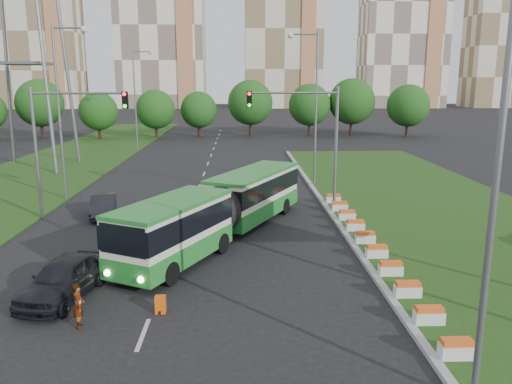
{
  "coord_description": "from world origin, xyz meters",
  "views": [
    {
      "loc": [
        0.25,
        -21.32,
        8.21
      ],
      "look_at": [
        1.12,
        4.21,
        2.6
      ],
      "focal_mm": 35.0,
      "sensor_mm": 36.0,
      "label": 1
    }
  ],
  "objects_px": {
    "traffic_mast_left": "(62,132)",
    "car_left_near": "(64,278)",
    "car_left_far": "(103,206)",
    "traffic_mast_median": "(311,129)",
    "pedestrian": "(78,305)",
    "shopping_trolley": "(160,305)",
    "articulated_bus": "(216,208)"
  },
  "relations": [
    {
      "from": "traffic_mast_left",
      "to": "car_left_near",
      "type": "bearing_deg",
      "value": -72.38
    },
    {
      "from": "traffic_mast_left",
      "to": "car_left_far",
      "type": "bearing_deg",
      "value": 8.14
    },
    {
      "from": "traffic_mast_median",
      "to": "pedestrian",
      "type": "relative_size",
      "value": 4.99
    },
    {
      "from": "car_left_near",
      "to": "pedestrian",
      "type": "xyz_separation_m",
      "value": [
        1.33,
        -2.46,
        -0.0
      ]
    },
    {
      "from": "traffic_mast_left",
      "to": "car_left_near",
      "type": "distance_m",
      "value": 13.33
    },
    {
      "from": "traffic_mast_median",
      "to": "pedestrian",
      "type": "height_order",
      "value": "traffic_mast_median"
    },
    {
      "from": "traffic_mast_left",
      "to": "shopping_trolley",
      "type": "bearing_deg",
      "value": -60.03
    },
    {
      "from": "car_left_near",
      "to": "pedestrian",
      "type": "bearing_deg",
      "value": -50.12
    },
    {
      "from": "car_left_far",
      "to": "pedestrian",
      "type": "height_order",
      "value": "pedestrian"
    },
    {
      "from": "traffic_mast_median",
      "to": "car_left_far",
      "type": "height_order",
      "value": "traffic_mast_median"
    },
    {
      "from": "traffic_mast_left",
      "to": "car_left_far",
      "type": "distance_m",
      "value": 5.13
    },
    {
      "from": "articulated_bus",
      "to": "shopping_trolley",
      "type": "distance_m",
      "value": 9.27
    },
    {
      "from": "articulated_bus",
      "to": "car_left_near",
      "type": "height_order",
      "value": "articulated_bus"
    },
    {
      "from": "traffic_mast_left",
      "to": "traffic_mast_median",
      "type": "bearing_deg",
      "value": 3.77
    },
    {
      "from": "articulated_bus",
      "to": "shopping_trolley",
      "type": "bearing_deg",
      "value": -73.37
    },
    {
      "from": "car_left_far",
      "to": "pedestrian",
      "type": "xyz_separation_m",
      "value": [
        3.03,
        -14.7,
        0.12
      ]
    },
    {
      "from": "traffic_mast_median",
      "to": "traffic_mast_left",
      "type": "distance_m",
      "value": 15.19
    },
    {
      "from": "shopping_trolley",
      "to": "car_left_near",
      "type": "bearing_deg",
      "value": 158.27
    },
    {
      "from": "car_left_far",
      "to": "car_left_near",
      "type": "bearing_deg",
      "value": -93.48
    },
    {
      "from": "traffic_mast_left",
      "to": "pedestrian",
      "type": "relative_size",
      "value": 4.99
    },
    {
      "from": "traffic_mast_left",
      "to": "shopping_trolley",
      "type": "distance_m",
      "value": 16.26
    },
    {
      "from": "pedestrian",
      "to": "car_left_far",
      "type": "bearing_deg",
      "value": -1.11
    },
    {
      "from": "car_left_far",
      "to": "shopping_trolley",
      "type": "distance_m",
      "value": 14.81
    },
    {
      "from": "car_left_near",
      "to": "car_left_far",
      "type": "height_order",
      "value": "car_left_near"
    },
    {
      "from": "traffic_mast_left",
      "to": "articulated_bus",
      "type": "relative_size",
      "value": 0.5
    },
    {
      "from": "articulated_bus",
      "to": "pedestrian",
      "type": "height_order",
      "value": "articulated_bus"
    },
    {
      "from": "traffic_mast_median",
      "to": "shopping_trolley",
      "type": "relative_size",
      "value": 12.44
    },
    {
      "from": "traffic_mast_left",
      "to": "shopping_trolley",
      "type": "relative_size",
      "value": 12.44
    },
    {
      "from": "traffic_mast_median",
      "to": "articulated_bus",
      "type": "xyz_separation_m",
      "value": [
        -5.77,
        -5.37,
        -3.72
      ]
    },
    {
      "from": "traffic_mast_left",
      "to": "articulated_bus",
      "type": "distance_m",
      "value": 11.0
    },
    {
      "from": "traffic_mast_median",
      "to": "articulated_bus",
      "type": "bearing_deg",
      "value": -137.06
    },
    {
      "from": "car_left_far",
      "to": "shopping_trolley",
      "type": "relative_size",
      "value": 6.41
    }
  ]
}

